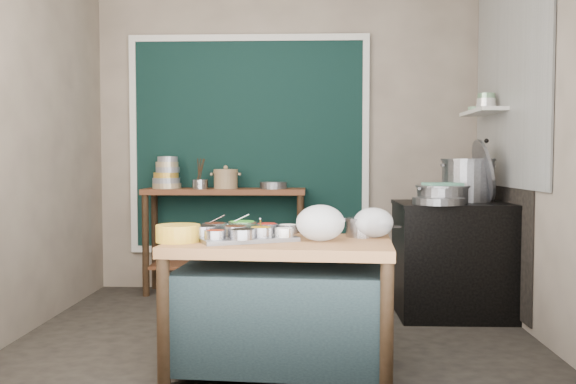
{
  "coord_description": "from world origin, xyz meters",
  "views": [
    {
      "loc": [
        0.22,
        -4.18,
        1.21
      ],
      "look_at": [
        0.06,
        0.25,
        0.97
      ],
      "focal_mm": 38.0,
      "sensor_mm": 36.0,
      "label": 1
    }
  ],
  "objects_px": {
    "yellow_basin": "(178,233)",
    "back_counter": "(225,241)",
    "saucepan": "(362,227)",
    "utensil_cup": "(200,184)",
    "ceramic_crock": "(226,180)",
    "steamer": "(442,194)",
    "stove_block": "(456,261)",
    "stock_pot": "(468,180)",
    "condiment_tray": "(245,238)",
    "prep_table": "(280,306)"
  },
  "relations": [
    {
      "from": "back_counter",
      "to": "saucepan",
      "type": "distance_m",
      "value": 2.16
    },
    {
      "from": "stove_block",
      "to": "stock_pot",
      "type": "height_order",
      "value": "stock_pot"
    },
    {
      "from": "yellow_basin",
      "to": "ceramic_crock",
      "type": "relative_size",
      "value": 1.08
    },
    {
      "from": "yellow_basin",
      "to": "back_counter",
      "type": "bearing_deg",
      "value": 90.86
    },
    {
      "from": "condiment_tray",
      "to": "utensil_cup",
      "type": "height_order",
      "value": "utensil_cup"
    },
    {
      "from": "steamer",
      "to": "ceramic_crock",
      "type": "bearing_deg",
      "value": 156.68
    },
    {
      "from": "prep_table",
      "to": "saucepan",
      "type": "height_order",
      "value": "saucepan"
    },
    {
      "from": "prep_table",
      "to": "stock_pot",
      "type": "height_order",
      "value": "stock_pot"
    },
    {
      "from": "back_counter",
      "to": "utensil_cup",
      "type": "xyz_separation_m",
      "value": [
        -0.21,
        -0.06,
        0.52
      ]
    },
    {
      "from": "condiment_tray",
      "to": "ceramic_crock",
      "type": "bearing_deg",
      "value": 100.93
    },
    {
      "from": "yellow_basin",
      "to": "ceramic_crock",
      "type": "distance_m",
      "value": 2.09
    },
    {
      "from": "stove_block",
      "to": "utensil_cup",
      "type": "height_order",
      "value": "utensil_cup"
    },
    {
      "from": "yellow_basin",
      "to": "stock_pot",
      "type": "bearing_deg",
      "value": 37.27
    },
    {
      "from": "ceramic_crock",
      "to": "saucepan",
      "type": "bearing_deg",
      "value": -59.55
    },
    {
      "from": "condiment_tray",
      "to": "stock_pot",
      "type": "bearing_deg",
      "value": 41.06
    },
    {
      "from": "saucepan",
      "to": "stock_pot",
      "type": "bearing_deg",
      "value": 72.53
    },
    {
      "from": "stove_block",
      "to": "utensil_cup",
      "type": "xyz_separation_m",
      "value": [
        -2.11,
        0.67,
        0.57
      ]
    },
    {
      "from": "condiment_tray",
      "to": "utensil_cup",
      "type": "xyz_separation_m",
      "value": [
        -0.61,
        1.95,
        0.23
      ]
    },
    {
      "from": "saucepan",
      "to": "ceramic_crock",
      "type": "relative_size",
      "value": 0.91
    },
    {
      "from": "back_counter",
      "to": "saucepan",
      "type": "bearing_deg",
      "value": -59.59
    },
    {
      "from": "stock_pot",
      "to": "saucepan",
      "type": "bearing_deg",
      "value": -127.03
    },
    {
      "from": "prep_table",
      "to": "back_counter",
      "type": "bearing_deg",
      "value": 110.73
    },
    {
      "from": "prep_table",
      "to": "saucepan",
      "type": "distance_m",
      "value": 0.67
    },
    {
      "from": "saucepan",
      "to": "stock_pot",
      "type": "distance_m",
      "value": 1.58
    },
    {
      "from": "yellow_basin",
      "to": "utensil_cup",
      "type": "distance_m",
      "value": 2.07
    },
    {
      "from": "yellow_basin",
      "to": "saucepan",
      "type": "relative_size",
      "value": 1.19
    },
    {
      "from": "prep_table",
      "to": "steamer",
      "type": "height_order",
      "value": "steamer"
    },
    {
      "from": "saucepan",
      "to": "steamer",
      "type": "xyz_separation_m",
      "value": [
        0.7,
        1.05,
        0.14
      ]
    },
    {
      "from": "back_counter",
      "to": "stove_block",
      "type": "bearing_deg",
      "value": -21.02
    },
    {
      "from": "saucepan",
      "to": "ceramic_crock",
      "type": "height_order",
      "value": "ceramic_crock"
    },
    {
      "from": "back_counter",
      "to": "steamer",
      "type": "height_order",
      "value": "steamer"
    },
    {
      "from": "stove_block",
      "to": "ceramic_crock",
      "type": "relative_size",
      "value": 3.92
    },
    {
      "from": "back_counter",
      "to": "utensil_cup",
      "type": "distance_m",
      "value": 0.56
    },
    {
      "from": "back_counter",
      "to": "prep_table",
      "type": "bearing_deg",
      "value": -73.53
    },
    {
      "from": "utensil_cup",
      "to": "saucepan",
      "type": "bearing_deg",
      "value": -54.05
    },
    {
      "from": "yellow_basin",
      "to": "condiment_tray",
      "type": "bearing_deg",
      "value": 14.96
    },
    {
      "from": "condiment_tray",
      "to": "saucepan",
      "type": "xyz_separation_m",
      "value": [
        0.68,
        0.17,
        0.04
      ]
    },
    {
      "from": "back_counter",
      "to": "steamer",
      "type": "bearing_deg",
      "value": -23.83
    },
    {
      "from": "back_counter",
      "to": "utensil_cup",
      "type": "relative_size",
      "value": 10.41
    },
    {
      "from": "stove_block",
      "to": "stock_pot",
      "type": "relative_size",
      "value": 2.09
    },
    {
      "from": "back_counter",
      "to": "stove_block",
      "type": "xyz_separation_m",
      "value": [
        1.9,
        -0.73,
        -0.05
      ]
    },
    {
      "from": "stove_block",
      "to": "yellow_basin",
      "type": "height_order",
      "value": "stove_block"
    },
    {
      "from": "back_counter",
      "to": "stock_pot",
      "type": "xyz_separation_m",
      "value": [
        2.02,
        -0.59,
        0.57
      ]
    },
    {
      "from": "ceramic_crock",
      "to": "steamer",
      "type": "distance_m",
      "value": 1.93
    },
    {
      "from": "condiment_tray",
      "to": "steamer",
      "type": "distance_m",
      "value": 1.85
    },
    {
      "from": "prep_table",
      "to": "back_counter",
      "type": "height_order",
      "value": "back_counter"
    },
    {
      "from": "ceramic_crock",
      "to": "steamer",
      "type": "height_order",
      "value": "ceramic_crock"
    },
    {
      "from": "ceramic_crock",
      "to": "stove_block",
      "type": "bearing_deg",
      "value": -20.51
    },
    {
      "from": "steamer",
      "to": "back_counter",
      "type": "bearing_deg",
      "value": 156.17
    },
    {
      "from": "prep_table",
      "to": "yellow_basin",
      "type": "xyz_separation_m",
      "value": [
        -0.57,
        -0.07,
        0.42
      ]
    }
  ]
}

